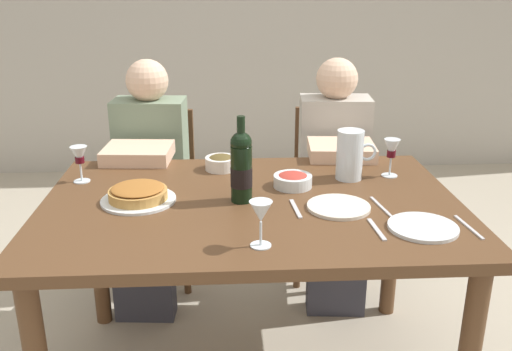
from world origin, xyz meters
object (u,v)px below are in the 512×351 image
(water_pitcher, at_px, (350,158))
(wine_glass_centre, at_px, (79,157))
(dining_table, at_px, (251,225))
(olive_bowl, at_px, (221,162))
(baked_tart, at_px, (138,194))
(salad_bowl, at_px, (293,180))
(diner_left, at_px, (148,178))
(diner_right, at_px, (335,174))
(dinner_plate_left_setting, at_px, (339,207))
(wine_glass_right_diner, at_px, (261,214))
(chair_left, at_px, (158,184))
(wine_bottle, at_px, (241,167))
(dinner_plate_right_setting, at_px, (423,227))
(chair_right, at_px, (329,181))
(wine_glass_left_diner, at_px, (392,150))

(water_pitcher, relative_size, wine_glass_centre, 1.37)
(dining_table, relative_size, olive_bowl, 11.34)
(dining_table, xyz_separation_m, baked_tart, (-0.40, 0.02, 0.12))
(salad_bowl, distance_m, diner_left, 0.84)
(diner_right, bearing_deg, dinner_plate_left_setting, 83.98)
(baked_tart, relative_size, wine_glass_right_diner, 1.86)
(wine_glass_centre, height_order, chair_left, wine_glass_centre)
(wine_bottle, xyz_separation_m, salad_bowl, (0.20, 0.13, -0.10))
(wine_glass_centre, height_order, dinner_plate_right_setting, wine_glass_centre)
(chair_right, bearing_deg, diner_left, 18.81)
(dining_table, relative_size, salad_bowl, 10.17)
(baked_tart, bearing_deg, diner_right, 37.35)
(diner_left, bearing_deg, baked_tart, 99.36)
(wine_glass_left_diner, bearing_deg, wine_bottle, -159.26)
(dining_table, bearing_deg, olive_bowl, 106.80)
(wine_bottle, xyz_separation_m, diner_right, (0.47, 0.66, -0.27))
(water_pitcher, height_order, olive_bowl, water_pitcher)
(diner_right, bearing_deg, wine_bottle, 58.88)
(dining_table, height_order, wine_glass_centre, wine_glass_centre)
(baked_tart, bearing_deg, salad_bowl, 11.40)
(wine_glass_right_diner, height_order, chair_right, wine_glass_right_diner)
(dinner_plate_right_setting, height_order, chair_left, chair_left)
(dining_table, relative_size, wine_bottle, 4.81)
(wine_bottle, distance_m, olive_bowl, 0.37)
(wine_glass_centre, xyz_separation_m, diner_left, (0.20, 0.43, -0.25))
(wine_bottle, height_order, chair_right, wine_bottle)
(wine_glass_left_diner, xyz_separation_m, diner_right, (-0.13, 0.43, -0.25))
(salad_bowl, bearing_deg, dinner_plate_left_setting, -58.61)
(wine_glass_left_diner, bearing_deg, diner_left, 157.11)
(salad_bowl, height_order, chair_right, chair_right)
(dinner_plate_right_setting, distance_m, chair_left, 1.55)
(water_pitcher, xyz_separation_m, wine_glass_centre, (-1.06, 0.02, 0.01))
(water_pitcher, relative_size, dinner_plate_right_setting, 0.89)
(diner_right, bearing_deg, chair_left, -10.56)
(salad_bowl, relative_size, diner_right, 0.13)
(chair_left, bearing_deg, wine_glass_centre, 76.87)
(water_pitcher, bearing_deg, olive_bowl, 164.57)
(salad_bowl, height_order, dinner_plate_right_setting, salad_bowl)
(dinner_plate_right_setting, bearing_deg, wine_bottle, 154.66)
(salad_bowl, relative_size, wine_glass_right_diner, 1.02)
(baked_tart, xyz_separation_m, chair_left, (-0.04, 0.88, -0.29))
(wine_glass_left_diner, bearing_deg, chair_left, 146.55)
(wine_bottle, xyz_separation_m, water_pitcher, (0.44, 0.21, -0.04))
(diner_left, bearing_deg, wine_bottle, 127.10)
(wine_glass_left_diner, distance_m, wine_glass_right_diner, 0.81)
(dinner_plate_left_setting, relative_size, diner_right, 0.19)
(olive_bowl, height_order, wine_glass_left_diner, wine_glass_left_diner)
(dining_table, height_order, water_pitcher, water_pitcher)
(wine_glass_left_diner, bearing_deg, diner_right, 106.87)
(olive_bowl, bearing_deg, wine_glass_left_diner, -10.15)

